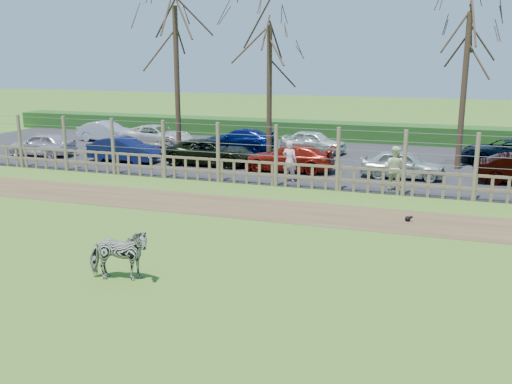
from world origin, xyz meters
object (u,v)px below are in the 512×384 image
(visitor_b, at_px, (394,168))
(tree_left, at_px, (176,46))
(car_10, at_px, (313,142))
(crow, at_px, (408,219))
(car_0, at_px, (42,144))
(car_7, at_px, (107,132))
(tree_mid, at_px, (269,62))
(car_3, at_px, (289,158))
(car_4, at_px, (403,164))
(car_12, at_px, (506,152))
(car_8, at_px, (157,136))
(visitor_a, at_px, (290,161))
(tree_right, at_px, (467,54))
(zebra, at_px, (119,255))
(car_9, at_px, (239,140))
(car_1, at_px, (124,149))
(car_2, at_px, (211,152))

(visitor_b, bearing_deg, tree_left, -5.39)
(visitor_b, distance_m, car_10, 8.90)
(crow, height_order, car_0, car_0)
(visitor_b, distance_m, car_7, 19.29)
(tree_mid, xyz_separation_m, car_3, (1.73, -2.46, -4.23))
(car_3, distance_m, car_4, 5.00)
(car_4, bearing_deg, car_12, -43.92)
(tree_left, distance_m, car_8, 6.58)
(visitor_a, distance_m, car_0, 14.06)
(car_8, bearing_deg, tree_left, -136.24)
(visitor_b, bearing_deg, car_7, -9.58)
(car_3, relative_size, car_8, 0.96)
(tree_right, relative_size, car_10, 2.09)
(car_3, xyz_separation_m, car_10, (-0.06, 5.14, 0.00))
(car_10, relative_size, car_12, 0.82)
(visitor_a, xyz_separation_m, car_7, (-13.52, 7.35, -0.26))
(zebra, relative_size, car_9, 0.36)
(tree_left, bearing_deg, car_8, 133.01)
(tree_right, distance_m, zebra, 18.90)
(car_7, bearing_deg, car_0, -178.79)
(tree_right, distance_m, car_7, 20.84)
(visitor_a, distance_m, crow, 6.76)
(visitor_a, distance_m, car_8, 11.88)
(car_7, height_order, car_12, same)
(car_1, height_order, car_2, same)
(car_8, relative_size, car_10, 1.23)
(tree_right, height_order, car_1, tree_right)
(car_10, bearing_deg, visitor_a, -167.32)
(car_0, bearing_deg, visitor_a, 79.83)
(visitor_a, bearing_deg, car_8, -25.02)
(car_9, bearing_deg, visitor_a, 33.88)
(tree_right, height_order, zebra, tree_right)
(car_0, bearing_deg, visitor_b, 81.27)
(car_0, height_order, car_9, same)
(visitor_a, bearing_deg, crow, 149.35)
(zebra, distance_m, crow, 9.46)
(car_2, bearing_deg, car_12, -72.72)
(tree_right, xyz_separation_m, car_0, (-20.60, -3.15, -4.60))
(visitor_a, relative_size, car_9, 0.42)
(zebra, xyz_separation_m, car_8, (-8.77, 18.29, 0.01))
(car_10, bearing_deg, tree_left, 128.35)
(car_4, relative_size, car_10, 1.00)
(visitor_b, xyz_separation_m, car_9, (-8.96, 6.85, -0.26))
(tree_mid, xyz_separation_m, crow, (7.44, -8.95, -4.77))
(visitor_a, height_order, car_10, visitor_a)
(visitor_b, bearing_deg, car_8, -12.93)
(visitor_a, xyz_separation_m, car_3, (-0.60, 2.14, -0.26))
(zebra, height_order, car_3, zebra)
(zebra, bearing_deg, car_0, 28.08)
(car_0, bearing_deg, tree_right, 96.51)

